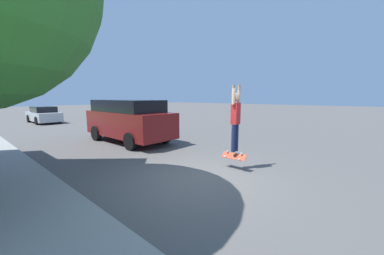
{
  "coord_description": "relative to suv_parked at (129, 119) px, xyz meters",
  "views": [
    {
      "loc": [
        -4.46,
        -3.62,
        2.25
      ],
      "look_at": [
        1.1,
        1.24,
        1.19
      ],
      "focal_mm": 20.0,
      "sensor_mm": 36.0,
      "label": 1
    }
  ],
  "objects": [
    {
      "name": "ground_plane",
      "position": [
        -1.47,
        -5.79,
        -1.13
      ],
      "size": [
        120.0,
        120.0,
        0.0
      ],
      "primitive_type": "plane",
      "color": "#54514F"
    },
    {
      "name": "suv_parked",
      "position": [
        0.0,
        0.0,
        0.0
      ],
      "size": [
        2.18,
        5.08,
        2.09
      ],
      "color": "maroon",
      "rests_on": "ground_plane"
    },
    {
      "name": "car_down_street",
      "position": [
        -0.43,
        12.67,
        -0.45
      ],
      "size": [
        1.87,
        4.3,
        1.42
      ],
      "color": "#B7B7BC",
      "rests_on": "ground_plane"
    },
    {
      "name": "skateboarder",
      "position": [
        -0.19,
        -6.15,
        0.5
      ],
      "size": [
        0.41,
        0.23,
        2.03
      ],
      "color": "#192347",
      "rests_on": "ground_plane"
    },
    {
      "name": "skateboard",
      "position": [
        -0.22,
        -6.14,
        -0.7
      ],
      "size": [
        0.24,
        0.83,
        0.26
      ],
      "color": "#B73D23",
      "rests_on": "ground_plane"
    }
  ]
}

